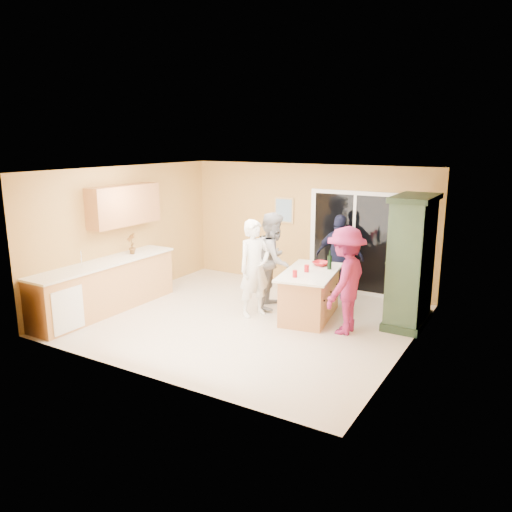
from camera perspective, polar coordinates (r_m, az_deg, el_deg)
The scene contains 22 objects.
floor at distance 8.84m, azimuth -1.18°, elevation -7.29°, with size 5.50×5.50×0.00m, color beige.
ceiling at distance 8.29m, azimuth -1.26°, elevation 9.79°, with size 5.50×5.00×0.10m, color white.
wall_back at distance 10.64m, azimuth 5.89°, elevation 3.43°, with size 5.50×0.10×2.60m, color #F1C263.
wall_front at distance 6.54m, azimuth -12.82°, elevation -3.06°, with size 5.50×0.10×2.60m, color #F1C263.
wall_left at distance 10.16m, azimuth -14.54°, elevation 2.61°, with size 0.10×5.00×2.60m, color #F1C263.
wall_right at distance 7.44m, azimuth 17.12°, elevation -1.35°, with size 0.10×5.00×2.60m, color #F1C263.
left_cabinet_run at distance 9.44m, azimuth -17.43°, elevation -3.61°, with size 0.65×3.05×1.24m.
upper_cabinets at distance 9.81m, azimuth -14.83°, elevation 5.63°, with size 0.35×1.60×0.75m, color tan.
sliding_door at distance 10.27m, azimuth 11.10°, elevation 1.47°, with size 1.90×0.07×2.10m.
framed_picture at distance 10.81m, azimuth 3.22°, elevation 5.24°, with size 0.46×0.04×0.56m.
kitchen_island at distance 8.89m, azimuth 6.16°, elevation -4.53°, with size 1.13×1.73×0.84m.
green_hutch at distance 8.72m, azimuth 17.30°, elevation -0.78°, with size 0.63×1.20×2.21m.
woman_white at distance 8.80m, azimuth -0.18°, elevation -1.43°, with size 0.63×0.42×1.74m, color white.
woman_grey at distance 9.29m, azimuth 2.04°, elevation -0.49°, with size 0.87×0.68×1.79m, color gray.
woman_navy at distance 9.97m, azimuth 9.52°, elevation -0.07°, with size 0.98×0.41×1.67m, color #1B1B3D.
woman_magenta at distance 8.16m, azimuth 10.17°, elevation -2.78°, with size 1.13×0.65×1.75m, color #8E1F50.
serving_bowl at distance 9.17m, azimuth 7.41°, elevation -0.87°, with size 0.29×0.29×0.07m, color red.
tulip_vase at distance 9.85m, azimuth -14.02°, elevation 1.41°, with size 0.22×0.15×0.41m, color red.
tumbler_near at distance 8.36m, azimuth 4.46°, elevation -2.03°, with size 0.08×0.08×0.12m, color red.
tumbler_far at distance 8.70m, azimuth 5.81°, elevation -1.42°, with size 0.09×0.09×0.13m, color red.
wine_bottle at distance 8.92m, azimuth 8.41°, elevation -0.68°, with size 0.08×0.08×0.34m.
white_plate at distance 9.35m, azimuth 7.46°, elevation -0.78°, with size 0.22×0.22×0.01m, color white.
Camera 1 is at (4.36, -7.04, 3.10)m, focal length 35.00 mm.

